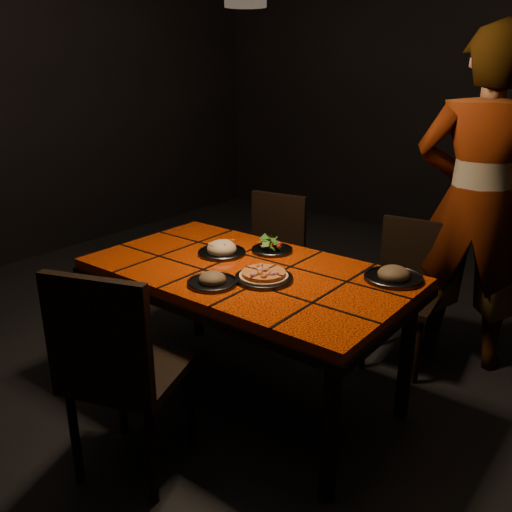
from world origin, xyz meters
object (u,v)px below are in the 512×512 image
Objects in this scene: plate_pasta at (222,250)px; chair_near at (117,364)px; plate_pizza at (264,277)px; dining_table at (247,283)px; diner at (476,205)px; chair_far_right at (406,283)px; chair_far_left at (271,251)px.

chair_near is at bearing -76.96° from plate_pasta.
dining_table is at bearing 155.43° from plate_pizza.
chair_near is (-0.04, -0.80, -0.11)m from dining_table.
plate_pasta reaches higher than dining_table.
dining_table is 1.39m from diner.
chair_far_right reaches higher than plate_pizza.
chair_far_right is (0.47, 0.91, -0.18)m from dining_table.
chair_far_left is 0.83m from plate_pasta.
chair_far_right is at bearing -4.38° from chair_far_left.
chair_far_left is 1.03× the size of chair_far_right.
chair_far_right reaches higher than plate_pasta.
chair_near reaches higher than chair_far_left.
diner is at bearing 32.42° from chair_far_right.
plate_pizza is at bearing -21.05° from plate_pasta.
chair_far_right is 1.13m from plate_pasta.
diner is 1.45m from plate_pasta.
chair_far_left reaches higher than dining_table.
plate_pasta is at bearing 161.41° from dining_table.
chair_near is 3.85× the size of plate_pasta.
chair_far_left is (-0.47, 0.84, -0.16)m from dining_table.
dining_table is 0.81m from chair_near.
chair_far_left reaches higher than plate_pizza.
chair_far_right is 0.45× the size of diner.
dining_table is 6.33× the size of plate_pasta.
plate_pizza is 0.43m from plate_pasta.
chair_near reaches higher than chair_far_right.
plate_pasta is at bearing -96.93° from chair_near.
diner is at bearing 5.14° from chair_far_left.
chair_near reaches higher than plate_pasta.
chair_near is at bearing -114.24° from chair_far_right.
dining_table is at bearing -69.51° from chair_far_left.
dining_table is 0.27m from plate_pasta.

